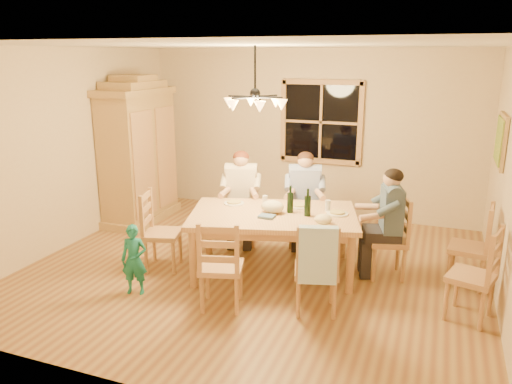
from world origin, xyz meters
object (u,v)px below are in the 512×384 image
at_px(chair_near_right, 316,284).
at_px(wine_bottle_b, 308,202).
at_px(adult_plaid_man, 305,187).
at_px(chair_far_right, 304,225).
at_px(wine_bottle_a, 290,199).
at_px(chair_spare_back, 467,260).
at_px(armoire, 139,156).
at_px(adult_slate_man, 390,210).
at_px(chair_far_left, 241,223).
at_px(chandelier, 255,102).
at_px(chair_end_right, 387,252).
at_px(adult_woman, 241,186).
at_px(chair_near_left, 222,280).
at_px(child, 134,260).
at_px(chair_spare_front, 469,291).
at_px(dining_table, 273,221).
at_px(chair_end_left, 163,245).

distance_m(chair_near_right, wine_bottle_b, 1.07).
distance_m(chair_near_right, adult_plaid_man, 1.95).
xyz_separation_m(chair_far_right, wine_bottle_a, (0.06, -0.90, 0.62)).
distance_m(wine_bottle_b, chair_spare_back, 1.95).
bearing_deg(armoire, adult_slate_man, -11.60).
distance_m(chair_far_left, wine_bottle_a, 1.29).
distance_m(chandelier, armoire, 2.89).
bearing_deg(adult_slate_man, adult_plaid_man, 46.64).
bearing_deg(chair_near_right, chair_end_right, 46.74).
height_order(armoire, adult_woman, armoire).
distance_m(wine_bottle_a, chair_spare_back, 2.16).
distance_m(chair_near_left, child, 1.04).
relative_size(wine_bottle_a, wine_bottle_b, 1.00).
height_order(adult_plaid_man, adult_slate_man, same).
distance_m(armoire, adult_slate_man, 4.06).
distance_m(chair_end_right, chair_spare_front, 1.17).
bearing_deg(adult_plaid_man, dining_table, 67.62).
distance_m(chandelier, adult_woman, 1.54).
distance_m(chair_end_left, chair_end_right, 2.74).
bearing_deg(dining_table, wine_bottle_b, 5.91).
relative_size(chair_end_left, adult_plaid_man, 1.13).
bearing_deg(chair_spare_back, chair_near_left, 128.35).
bearing_deg(chair_end_right, chair_near_right, 136.74).
bearing_deg(chair_spare_front, chair_end_right, 66.72).
bearing_deg(adult_woman, chair_spare_front, 143.14).
bearing_deg(chair_end_left, dining_table, 90.00).
bearing_deg(chair_end_left, chair_spare_front, 74.23).
xyz_separation_m(chandelier, chair_end_left, (-1.09, -0.37, -1.77)).
height_order(chair_end_left, wine_bottle_a, wine_bottle_a).
bearing_deg(chair_far_left, chair_near_right, 117.90).
xyz_separation_m(chair_far_left, chair_end_left, (-0.59, -1.14, 0.00)).
xyz_separation_m(chair_near_right, wine_bottle_a, (-0.55, 0.86, 0.62)).
bearing_deg(chandelier, adult_woman, 122.95).
bearing_deg(armoire, chair_far_left, -12.48).
relative_size(chandelier, chair_near_left, 0.78).
xyz_separation_m(chair_end_right, chair_spare_front, (0.90, -0.75, 0.00)).
height_order(wine_bottle_b, chair_spare_back, wine_bottle_b).
height_order(chandelier, chair_end_right, chandelier).
xyz_separation_m(child, chair_spare_front, (3.48, 0.71, -0.10)).
xyz_separation_m(chandelier, wine_bottle_a, (0.41, 0.10, -1.15)).
bearing_deg(dining_table, wine_bottle_a, 28.95).
distance_m(chair_far_left, chair_spare_front, 3.16).
xyz_separation_m(dining_table, chair_end_right, (1.32, 0.37, -0.36)).
bearing_deg(dining_table, chair_near_left, -102.09).
height_order(chandelier, chair_end_left, chandelier).
distance_m(chair_far_left, chair_near_right, 2.11).
height_order(chair_end_right, chair_spare_front, same).
relative_size(dining_table, wine_bottle_a, 6.76).
bearing_deg(adult_slate_man, dining_table, 90.00).
xyz_separation_m(adult_woman, wine_bottle_a, (0.91, -0.66, 0.08)).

